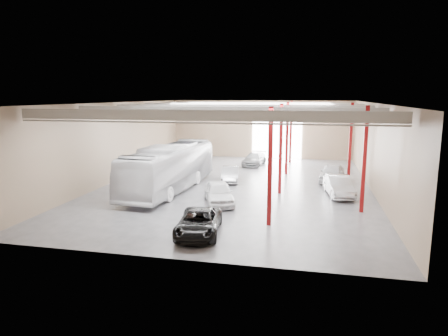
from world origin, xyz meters
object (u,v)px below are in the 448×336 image
at_px(black_sedan, 199,223).
at_px(car_row_c, 254,159).
at_px(car_row_b, 230,174).
at_px(coach_bus, 170,168).
at_px(car_right_far, 332,173).
at_px(car_row_a, 219,193).
at_px(car_right_near, 339,186).

distance_m(black_sedan, car_row_c, 22.86).
bearing_deg(black_sedan, car_row_b, 86.67).
bearing_deg(coach_bus, black_sedan, -58.72).
distance_m(black_sedan, car_right_far, 17.67).
bearing_deg(car_row_a, car_row_c, 69.63).
distance_m(black_sedan, car_row_b, 14.03).
relative_size(car_right_near, car_right_far, 1.01).
height_order(coach_bus, car_right_far, coach_bus).
bearing_deg(car_row_b, car_row_a, -93.95).
bearing_deg(car_right_far, coach_bus, -145.39).
bearing_deg(car_right_far, car_row_c, 148.49).
xyz_separation_m(black_sedan, car_right_far, (7.86, 15.83, 0.12)).
distance_m(coach_bus, car_right_far, 14.42).
bearing_deg(car_right_far, car_row_a, -121.66).
height_order(black_sedan, car_right_near, car_right_near).
relative_size(coach_bus, car_right_near, 2.80).
distance_m(car_row_b, car_right_near, 9.77).
height_order(car_row_b, car_right_far, car_right_far).
distance_m(coach_bus, black_sedan, 11.14).
bearing_deg(car_row_a, black_sedan, -106.29).
distance_m(car_row_b, car_right_far, 9.10).
bearing_deg(car_row_c, coach_bus, -103.53).
distance_m(car_right_near, car_right_far, 5.21).
xyz_separation_m(car_row_a, car_right_near, (8.50, 4.14, -0.01)).
height_order(black_sedan, car_row_b, black_sedan).
xyz_separation_m(coach_bus, car_row_b, (4.14, 4.21, -1.18)).
bearing_deg(black_sedan, car_right_near, 45.00).
xyz_separation_m(car_row_c, car_right_near, (8.27, -12.23, 0.10)).
bearing_deg(car_right_near, car_row_b, 151.46).
height_order(black_sedan, car_row_c, black_sedan).
xyz_separation_m(car_row_a, car_row_c, (0.23, 16.36, -0.12)).
xyz_separation_m(car_row_b, car_right_near, (9.17, -3.36, 0.11)).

